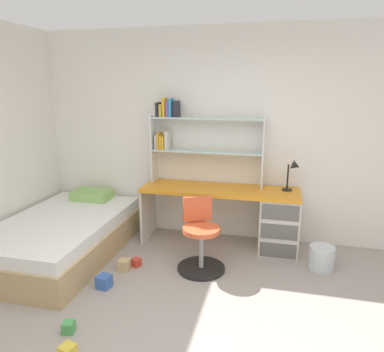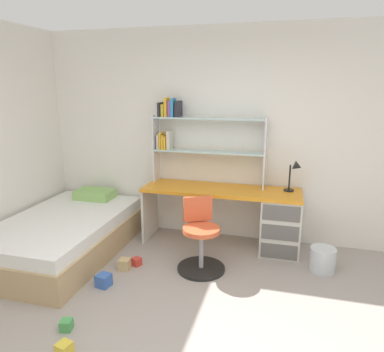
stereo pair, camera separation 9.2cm
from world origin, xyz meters
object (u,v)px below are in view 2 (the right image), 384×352
object	(u,v)px
desk_lamp	(295,171)
waste_bin	(323,260)
toy_block_yellow_0	(64,349)
toy_block_green_2	(66,325)
toy_block_natural_3	(125,264)
toy_block_blue_4	(104,280)
toy_block_red_1	(137,262)
bed_platform	(64,234)
desk	(262,217)
bookshelf_hutch	(193,134)
swivel_chair	(201,242)

from	to	relation	value
desk_lamp	waste_bin	distance (m)	1.02
toy_block_yellow_0	toy_block_green_2	xyz separation A→B (m)	(-0.15, 0.25, -0.01)
toy_block_natural_3	toy_block_blue_4	size ratio (longest dim) A/B	0.93
toy_block_red_1	toy_block_natural_3	size ratio (longest dim) A/B	0.75
waste_bin	toy_block_blue_4	distance (m)	2.31
toy_block_red_1	bed_platform	bearing A→B (deg)	174.73
toy_block_yellow_0	toy_block_red_1	distance (m)	1.40
bed_platform	toy_block_yellow_0	xyz separation A→B (m)	(1.00, -1.49, -0.18)
desk	toy_block_red_1	distance (m)	1.57
bookshelf_hutch	bed_platform	bearing A→B (deg)	-147.47
desk	waste_bin	xyz separation A→B (m)	(0.68, -0.38, -0.28)
bed_platform	toy_block_yellow_0	distance (m)	1.80
swivel_chair	toy_block_blue_4	bearing A→B (deg)	-144.61
bed_platform	bookshelf_hutch	bearing A→B (deg)	32.53
swivel_chair	toy_block_green_2	xyz separation A→B (m)	(-0.82, -1.28, -0.26)
desk	toy_block_yellow_0	xyz separation A→B (m)	(-1.27, -2.19, -0.37)
toy_block_yellow_0	toy_block_blue_4	distance (m)	0.94
toy_block_red_1	toy_block_yellow_0	bearing A→B (deg)	-88.55
toy_block_natural_3	toy_block_red_1	bearing A→B (deg)	49.70
toy_block_natural_3	waste_bin	bearing A→B (deg)	14.00
desk_lamp	toy_block_blue_4	distance (m)	2.43
bookshelf_hutch	toy_block_blue_4	xyz separation A→B (m)	(-0.54, -1.43, -1.30)
waste_bin	toy_block_green_2	distance (m)	2.62
waste_bin	toy_block_red_1	bearing A→B (deg)	-168.36
swivel_chair	toy_block_green_2	distance (m)	1.54
desk	toy_block_blue_4	distance (m)	1.96
toy_block_green_2	toy_block_blue_4	size ratio (longest dim) A/B	0.72
bed_platform	toy_block_natural_3	distance (m)	0.91
desk_lamp	bookshelf_hutch	bearing A→B (deg)	176.03
waste_bin	toy_block_natural_3	size ratio (longest dim) A/B	2.30
toy_block_green_2	toy_block_natural_3	bearing A→B (deg)	88.70
swivel_chair	bed_platform	size ratio (longest dim) A/B	0.39
bookshelf_hutch	waste_bin	size ratio (longest dim) A/B	5.23
toy_block_natural_3	desk	bearing A→B (deg)	32.71
toy_block_red_1	toy_block_green_2	size ratio (longest dim) A/B	0.97
bookshelf_hutch	toy_block_blue_4	distance (m)	2.01
desk	toy_block_green_2	size ratio (longest dim) A/B	20.99
swivel_chair	toy_block_natural_3	xyz separation A→B (m)	(-0.80, -0.23, -0.25)
waste_bin	toy_block_yellow_0	xyz separation A→B (m)	(-1.95, -1.81, -0.08)
toy_block_yellow_0	toy_block_red_1	xyz separation A→B (m)	(-0.04, 1.40, -0.01)
desk	swivel_chair	world-z (taller)	swivel_chair
bed_platform	waste_bin	xyz separation A→B (m)	(2.95, 0.32, -0.09)
toy_block_red_1	toy_block_blue_4	world-z (taller)	toy_block_blue_4
desk	toy_block_yellow_0	bearing A→B (deg)	-120.12
toy_block_natural_3	toy_block_yellow_0	bearing A→B (deg)	-84.34
waste_bin	toy_block_red_1	world-z (taller)	waste_bin
toy_block_red_1	toy_block_blue_4	bearing A→B (deg)	-106.88
bookshelf_hutch	desk	bearing A→B (deg)	-10.35
desk	bed_platform	distance (m)	2.38
bookshelf_hutch	toy_block_natural_3	world-z (taller)	bookshelf_hutch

